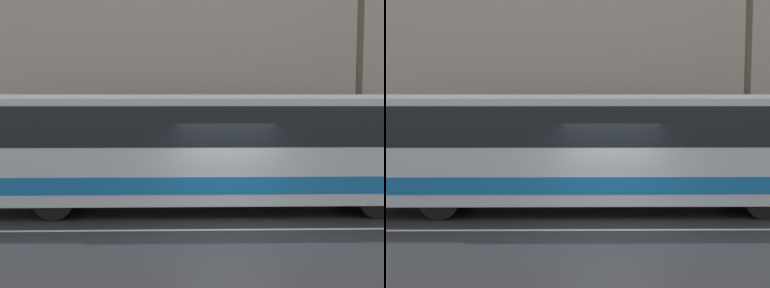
{
  "view_description": "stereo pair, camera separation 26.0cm",
  "coord_description": "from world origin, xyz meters",
  "views": [
    {
      "loc": [
        -1.27,
        -12.51,
        3.13
      ],
      "look_at": [
        -0.84,
        2.24,
        1.87
      ],
      "focal_mm": 50.0,
      "sensor_mm": 36.0,
      "label": 1
    },
    {
      "loc": [
        -1.01,
        -12.51,
        3.13
      ],
      "look_at": [
        -0.84,
        2.24,
        1.87
      ],
      "focal_mm": 50.0,
      "sensor_mm": 36.0,
      "label": 2
    }
  ],
  "objects": [
    {
      "name": "ground_plane",
      "position": [
        0.0,
        0.0,
        0.0
      ],
      "size": [
        60.0,
        60.0,
        0.0
      ],
      "primitive_type": "plane",
      "color": "#262628"
    },
    {
      "name": "transit_bus",
      "position": [
        -0.61,
        2.24,
        1.83
      ],
      "size": [
        12.46,
        2.48,
        3.24
      ],
      "color": "silver",
      "rests_on": "ground_plane"
    },
    {
      "name": "utility_pole_near",
      "position": [
        4.69,
        4.84,
        3.76
      ],
      "size": [
        0.21,
        0.21,
        7.23
      ],
      "color": "brown",
      "rests_on": "sidewalk"
    },
    {
      "name": "pedestrian_waiting",
      "position": [
        -5.15,
        5.42,
        0.85
      ],
      "size": [
        0.36,
        0.36,
        1.53
      ],
      "color": "navy",
      "rests_on": "sidewalk"
    },
    {
      "name": "lane_stripe",
      "position": [
        0.0,
        0.0,
        0.0
      ],
      "size": [
        54.0,
        0.14,
        0.01
      ],
      "color": "beige",
      "rests_on": "ground_plane"
    },
    {
      "name": "sidewalk",
      "position": [
        0.0,
        5.42,
        0.07
      ],
      "size": [
        60.0,
        2.84,
        0.15
      ],
      "color": "#A09E99",
      "rests_on": "ground_plane"
    },
    {
      "name": "building_facade",
      "position": [
        0.0,
        6.98,
        5.36
      ],
      "size": [
        60.0,
        0.35,
        11.11
      ],
      "color": "#B7A899",
      "rests_on": "ground_plane"
    }
  ]
}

